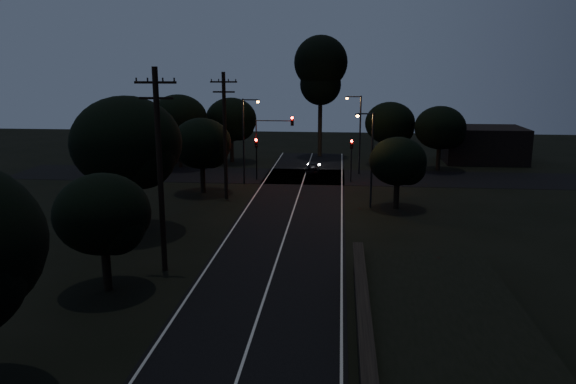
{
  "coord_description": "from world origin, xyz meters",
  "views": [
    {
      "loc": [
        3.54,
        -13.53,
        11.14
      ],
      "look_at": [
        0.0,
        24.0,
        2.5
      ],
      "focal_mm": 35.0,
      "sensor_mm": 36.0,
      "label": 1
    }
  ],
  "objects_px": {
    "utility_pole_mid": "(160,168)",
    "signal_left": "(256,151)",
    "tall_pine": "(321,70)",
    "signal_mast": "(273,136)",
    "utility_pole_far": "(225,134)",
    "streetlight_b": "(358,129)",
    "signal_right": "(351,153)",
    "streetlight_a": "(245,135)",
    "car": "(313,167)",
    "streetlight_c": "(370,153)"
  },
  "relations": [
    {
      "from": "utility_pole_mid",
      "to": "signal_left",
      "type": "xyz_separation_m",
      "value": [
        1.4,
        24.99,
        -2.9
      ]
    },
    {
      "from": "signal_left",
      "to": "signal_mast",
      "type": "distance_m",
      "value": 2.26
    },
    {
      "from": "streetlight_b",
      "to": "streetlight_a",
      "type": "bearing_deg",
      "value": -150.52
    },
    {
      "from": "streetlight_b",
      "to": "car",
      "type": "height_order",
      "value": "streetlight_b"
    },
    {
      "from": "tall_pine",
      "to": "streetlight_b",
      "type": "distance_m",
      "value": 13.16
    },
    {
      "from": "tall_pine",
      "to": "signal_mast",
      "type": "bearing_deg",
      "value": -104.62
    },
    {
      "from": "utility_pole_far",
      "to": "streetlight_b",
      "type": "relative_size",
      "value": 1.31
    },
    {
      "from": "signal_left",
      "to": "streetlight_c",
      "type": "xyz_separation_m",
      "value": [
        10.43,
        -9.99,
        1.51
      ]
    },
    {
      "from": "utility_pole_mid",
      "to": "streetlight_c",
      "type": "distance_m",
      "value": 19.15
    },
    {
      "from": "signal_right",
      "to": "car",
      "type": "relative_size",
      "value": 1.22
    },
    {
      "from": "streetlight_a",
      "to": "car",
      "type": "distance_m",
      "value": 9.49
    },
    {
      "from": "streetlight_b",
      "to": "signal_mast",
      "type": "bearing_deg",
      "value": -154.01
    },
    {
      "from": "utility_pole_mid",
      "to": "signal_left",
      "type": "distance_m",
      "value": 25.19
    },
    {
      "from": "signal_left",
      "to": "streetlight_a",
      "type": "relative_size",
      "value": 0.51
    },
    {
      "from": "tall_pine",
      "to": "car",
      "type": "xyz_separation_m",
      "value": [
        -0.27,
        -10.91,
        -9.87
      ]
    },
    {
      "from": "tall_pine",
      "to": "signal_mast",
      "type": "relative_size",
      "value": 2.32
    },
    {
      "from": "signal_left",
      "to": "streetlight_a",
      "type": "bearing_deg",
      "value": -109.59
    },
    {
      "from": "signal_left",
      "to": "car",
      "type": "distance_m",
      "value": 7.09
    },
    {
      "from": "utility_pole_far",
      "to": "tall_pine",
      "type": "height_order",
      "value": "tall_pine"
    },
    {
      "from": "signal_left",
      "to": "signal_mast",
      "type": "xyz_separation_m",
      "value": [
        1.69,
        0.0,
        1.5
      ]
    },
    {
      "from": "utility_pole_mid",
      "to": "streetlight_b",
      "type": "xyz_separation_m",
      "value": [
        11.31,
        29.0,
        -1.1
      ]
    },
    {
      "from": "utility_pole_mid",
      "to": "car",
      "type": "distance_m",
      "value": 30.3
    },
    {
      "from": "utility_pole_mid",
      "to": "tall_pine",
      "type": "bearing_deg",
      "value": 80.07
    },
    {
      "from": "utility_pole_far",
      "to": "tall_pine",
      "type": "xyz_separation_m",
      "value": [
        7.0,
        23.0,
        4.96
      ]
    },
    {
      "from": "streetlight_b",
      "to": "utility_pole_mid",
      "type": "bearing_deg",
      "value": -111.3
    },
    {
      "from": "streetlight_b",
      "to": "car",
      "type": "distance_m",
      "value": 6.12
    },
    {
      "from": "signal_left",
      "to": "signal_right",
      "type": "height_order",
      "value": "same"
    },
    {
      "from": "utility_pole_mid",
      "to": "utility_pole_far",
      "type": "relative_size",
      "value": 1.05
    },
    {
      "from": "signal_right",
      "to": "streetlight_b",
      "type": "relative_size",
      "value": 0.51
    },
    {
      "from": "utility_pole_far",
      "to": "streetlight_b",
      "type": "xyz_separation_m",
      "value": [
        11.31,
        12.0,
        -0.85
      ]
    },
    {
      "from": "signal_left",
      "to": "car",
      "type": "relative_size",
      "value": 1.22
    },
    {
      "from": "signal_right",
      "to": "streetlight_c",
      "type": "distance_m",
      "value": 10.18
    },
    {
      "from": "tall_pine",
      "to": "signal_right",
      "type": "xyz_separation_m",
      "value": [
        3.6,
        -15.01,
        -7.6
      ]
    },
    {
      "from": "streetlight_a",
      "to": "streetlight_b",
      "type": "bearing_deg",
      "value": 29.48
    },
    {
      "from": "signal_right",
      "to": "signal_left",
      "type": "bearing_deg",
      "value": 180.0
    },
    {
      "from": "signal_right",
      "to": "streetlight_a",
      "type": "bearing_deg",
      "value": -168.66
    },
    {
      "from": "streetlight_c",
      "to": "tall_pine",
      "type": "bearing_deg",
      "value": 100.93
    },
    {
      "from": "signal_left",
      "to": "streetlight_c",
      "type": "height_order",
      "value": "streetlight_c"
    },
    {
      "from": "signal_mast",
      "to": "streetlight_b",
      "type": "bearing_deg",
      "value": 25.99
    },
    {
      "from": "signal_left",
      "to": "streetlight_a",
      "type": "height_order",
      "value": "streetlight_a"
    },
    {
      "from": "utility_pole_mid",
      "to": "utility_pole_far",
      "type": "height_order",
      "value": "utility_pole_mid"
    },
    {
      "from": "signal_mast",
      "to": "streetlight_c",
      "type": "bearing_deg",
      "value": -48.81
    },
    {
      "from": "utility_pole_mid",
      "to": "car",
      "type": "xyz_separation_m",
      "value": [
        6.73,
        29.09,
        -5.16
      ]
    },
    {
      "from": "utility_pole_mid",
      "to": "streetlight_c",
      "type": "bearing_deg",
      "value": 51.74
    },
    {
      "from": "utility_pole_mid",
      "to": "utility_pole_far",
      "type": "distance_m",
      "value": 17.0
    },
    {
      "from": "signal_left",
      "to": "streetlight_c",
      "type": "distance_m",
      "value": 14.52
    },
    {
      "from": "utility_pole_far",
      "to": "streetlight_a",
      "type": "xyz_separation_m",
      "value": [
        0.69,
        6.0,
        -0.85
      ]
    },
    {
      "from": "tall_pine",
      "to": "signal_right",
      "type": "bearing_deg",
      "value": -76.51
    },
    {
      "from": "utility_pole_mid",
      "to": "streetlight_a",
      "type": "xyz_separation_m",
      "value": [
        0.69,
        23.0,
        -1.1
      ]
    },
    {
      "from": "utility_pole_far",
      "to": "utility_pole_mid",
      "type": "bearing_deg",
      "value": -90.0
    }
  ]
}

